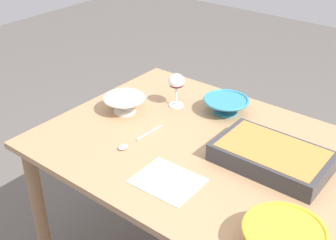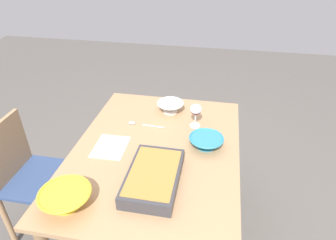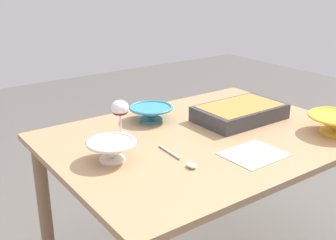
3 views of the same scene
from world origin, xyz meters
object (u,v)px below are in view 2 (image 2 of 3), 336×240
Objects in this scene: wine_glass at (196,111)px; mixing_bowl at (66,198)px; dining_table at (156,163)px; serving_spoon at (139,124)px; casserole_dish at (153,176)px; chair at (30,175)px; small_bowl at (170,107)px; serving_bowl at (206,141)px; napkin at (111,147)px.

wine_glass reaches higher than mixing_bowl.
dining_table is 5.25× the size of serving_spoon.
dining_table is at bearing -169.43° from casserole_dish.
chair is 3.49× the size of serving_spoon.
small_bowl reaches higher than serving_bowl.
casserole_dish is (0.54, -0.14, -0.07)m from wine_glass.
serving_spoon is (-0.23, -0.16, 0.11)m from dining_table.
mixing_bowl is at bearing -5.68° from napkin.
serving_bowl is at bearing 37.80° from small_bowl.
chair is at bearing -85.50° from dining_table.
mixing_bowl is at bearing -33.38° from wine_glass.
serving_spoon is 1.08× the size of napkin.
chair reaches higher than mixing_bowl.
wine_glass reaches higher than serving_spoon.
chair reaches higher than casserole_dish.
dining_table is at bearing -0.99° from small_bowl.
mixing_bowl is at bearing -11.61° from serving_spoon.
wine_glass is 0.23m from serving_bowl.
casserole_dish is 2.01× the size of serving_bowl.
chair is 1.14m from serving_bowl.
casserole_dish is at bearing 23.21° from serving_spoon.
wine_glass is at bearing 108.99° from chair.
mixing_bowl reaches higher than small_bowl.
serving_spoon is at bearing -144.99° from dining_table.
napkin is at bearing 94.02° from chair.
serving_bowl is (0.20, 0.08, -0.07)m from wine_glass.
serving_spoon reaches higher than dining_table.
casserole_dish is (0.19, 0.86, 0.31)m from chair.
mixing_bowl is 0.71m from serving_spoon.
napkin is at bearing -55.59° from wine_glass.
casserole_dish reaches higher than serving_bowl.
wine_glass is at bearing 165.03° from casserole_dish.
napkin is (0.31, -0.45, -0.11)m from wine_glass.
wine_glass is 0.85× the size of small_bowl.
serving_spoon reaches higher than napkin.
mixing_bowl reaches higher than serving_bowl.
dining_table is 0.84m from chair.
mixing_bowl is at bearing -19.16° from small_bowl.
chair is 5.39× the size of wine_glass.
casserole_dish is 0.68m from small_bowl.
serving_spoon is at bearing -81.04° from wine_glass.
small_bowl is at bearing 139.64° from serving_spoon.
mixing_bowl is 0.79m from serving_bowl.
dining_table is 5.32× the size of mixing_bowl.
small_bowl is (-0.89, 0.31, -0.00)m from mixing_bowl.
casserole_dish is at bearing 53.00° from napkin.
small_bowl is at bearing 149.41° from napkin.
serving_bowl is at bearing 22.32° from wine_glass.
mixing_bowl reaches higher than casserole_dish.
casserole_dish is 0.38m from napkin.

